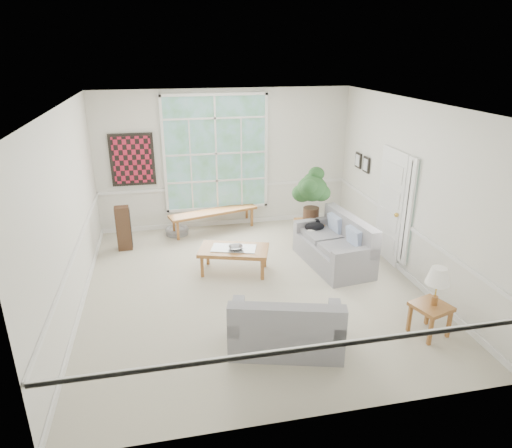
{
  "coord_description": "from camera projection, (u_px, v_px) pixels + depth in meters",
  "views": [
    {
      "loc": [
        -1.34,
        -6.68,
        3.77
      ],
      "look_at": [
        0.1,
        0.2,
        1.05
      ],
      "focal_mm": 32.0,
      "sensor_mm": 36.0,
      "label": 1
    }
  ],
  "objects": [
    {
      "name": "floor",
      "position": [
        253.0,
        287.0,
        7.72
      ],
      "size": [
        5.5,
        6.0,
        0.01
      ],
      "primitive_type": "cube",
      "color": "#B6AF9A",
      "rests_on": "ground"
    },
    {
      "name": "ceiling",
      "position": [
        252.0,
        105.0,
        6.63
      ],
      "size": [
        5.5,
        6.0,
        0.02
      ],
      "primitive_type": "cube",
      "color": "white",
      "rests_on": "ground"
    },
    {
      "name": "wall_back",
      "position": [
        225.0,
        160.0,
        9.91
      ],
      "size": [
        5.5,
        0.02,
        3.0
      ],
      "primitive_type": "cube",
      "color": "silver",
      "rests_on": "ground"
    },
    {
      "name": "wall_front",
      "position": [
        313.0,
        298.0,
        4.43
      ],
      "size": [
        5.5,
        0.02,
        3.0
      ],
      "primitive_type": "cube",
      "color": "silver",
      "rests_on": "ground"
    },
    {
      "name": "wall_left",
      "position": [
        68.0,
        215.0,
        6.65
      ],
      "size": [
        0.02,
        6.0,
        3.0
      ],
      "primitive_type": "cube",
      "color": "silver",
      "rests_on": "ground"
    },
    {
      "name": "wall_right",
      "position": [
        412.0,
        192.0,
        7.7
      ],
      "size": [
        0.02,
        6.0,
        3.0
      ],
      "primitive_type": "cube",
      "color": "silver",
      "rests_on": "ground"
    },
    {
      "name": "window_back",
      "position": [
        216.0,
        154.0,
        9.78
      ],
      "size": [
        2.3,
        0.08,
        2.4
      ],
      "primitive_type": "cube",
      "color": "white",
      "rests_on": "wall_back"
    },
    {
      "name": "entry_door",
      "position": [
        390.0,
        206.0,
        8.4
      ],
      "size": [
        0.08,
        0.9,
        2.1
      ],
      "primitive_type": "cube",
      "color": "white",
      "rests_on": "floor"
    },
    {
      "name": "door_sidelight",
      "position": [
        408.0,
        212.0,
        7.79
      ],
      "size": [
        0.08,
        0.26,
        1.9
      ],
      "primitive_type": "cube",
      "color": "white",
      "rests_on": "wall_right"
    },
    {
      "name": "wall_art",
      "position": [
        132.0,
        160.0,
        9.46
      ],
      "size": [
        0.9,
        0.06,
        1.1
      ],
      "primitive_type": "cube",
      "color": "maroon",
      "rests_on": "wall_back"
    },
    {
      "name": "wall_frame_near",
      "position": [
        366.0,
        165.0,
        9.27
      ],
      "size": [
        0.04,
        0.26,
        0.32
      ],
      "primitive_type": "cube",
      "color": "black",
      "rests_on": "wall_right"
    },
    {
      "name": "wall_frame_far",
      "position": [
        358.0,
        160.0,
        9.63
      ],
      "size": [
        0.04,
        0.26,
        0.32
      ],
      "primitive_type": "cube",
      "color": "black",
      "rests_on": "wall_right"
    },
    {
      "name": "loveseat_right",
      "position": [
        334.0,
        242.0,
        8.34
      ],
      "size": [
        1.08,
        1.78,
        0.91
      ],
      "primitive_type": "cube",
      "rotation": [
        0.0,
        0.0,
        0.13
      ],
      "color": "gray",
      "rests_on": "floor"
    },
    {
      "name": "loveseat_front",
      "position": [
        286.0,
        322.0,
        6.01
      ],
      "size": [
        1.63,
        1.13,
        0.8
      ],
      "primitive_type": "cube",
      "rotation": [
        0.0,
        0.0,
        -0.27
      ],
      "color": "gray",
      "rests_on": "floor"
    },
    {
      "name": "coffee_table",
      "position": [
        234.0,
        260.0,
        8.15
      ],
      "size": [
        1.35,
        0.99,
        0.45
      ],
      "primitive_type": "cube",
      "rotation": [
        0.0,
        0.0,
        -0.3
      ],
      "color": "#975D2C",
      "rests_on": "floor"
    },
    {
      "name": "pewter_bowl",
      "position": [
        236.0,
        248.0,
        8.01
      ],
      "size": [
        0.36,
        0.36,
        0.08
      ],
      "primitive_type": "imported",
      "rotation": [
        0.0,
        0.0,
        0.12
      ],
      "color": "gray",
      "rests_on": "coffee_table"
    },
    {
      "name": "window_bench",
      "position": [
        214.0,
        221.0,
        9.99
      ],
      "size": [
        1.98,
        0.9,
        0.46
      ],
      "primitive_type": "cube",
      "rotation": [
        0.0,
        0.0,
        0.28
      ],
      "color": "#975D2C",
      "rests_on": "floor"
    },
    {
      "name": "end_table",
      "position": [
        309.0,
        234.0,
        9.22
      ],
      "size": [
        0.57,
        0.57,
        0.52
      ],
      "primitive_type": "cube",
      "rotation": [
        0.0,
        0.0,
        -0.09
      ],
      "color": "#975D2C",
      "rests_on": "floor"
    },
    {
      "name": "houseplant",
      "position": [
        312.0,
        195.0,
        8.98
      ],
      "size": [
        0.85,
        0.85,
        1.09
      ],
      "primitive_type": null,
      "rotation": [
        0.0,
        0.0,
        -0.45
      ],
      "color": "#234C22",
      "rests_on": "end_table"
    },
    {
      "name": "side_table",
      "position": [
        429.0,
        319.0,
        6.35
      ],
      "size": [
        0.58,
        0.58,
        0.47
      ],
      "primitive_type": "cube",
      "rotation": [
        0.0,
        0.0,
        0.3
      ],
      "color": "#975D2C",
      "rests_on": "floor"
    },
    {
      "name": "table_lamp",
      "position": [
        437.0,
        286.0,
        6.18
      ],
      "size": [
        0.36,
        0.36,
        0.56
      ],
      "primitive_type": null,
      "rotation": [
        0.0,
        0.0,
        0.11
      ],
      "color": "silver",
      "rests_on": "side_table"
    },
    {
      "name": "pet_bed",
      "position": [
        177.0,
        231.0,
        9.86
      ],
      "size": [
        0.53,
        0.53,
        0.15
      ],
      "primitive_type": "cylinder",
      "rotation": [
        0.0,
        0.0,
        -0.08
      ],
      "color": "gray",
      "rests_on": "floor"
    },
    {
      "name": "floor_speaker",
      "position": [
        123.0,
        228.0,
        8.99
      ],
      "size": [
        0.29,
        0.23,
        0.89
      ],
      "primitive_type": "cube",
      "rotation": [
        0.0,
        0.0,
        0.05
      ],
      "color": "#41291A",
      "rests_on": "floor"
    },
    {
      "name": "cat",
      "position": [
        315.0,
        226.0,
        8.79
      ],
      "size": [
        0.47,
        0.42,
        0.18
      ],
      "primitive_type": "ellipsoid",
      "rotation": [
        0.0,
        0.0,
        0.48
      ],
      "color": "black",
      "rests_on": "loveseat_right"
    }
  ]
}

